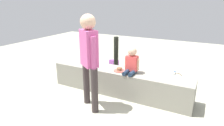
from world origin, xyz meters
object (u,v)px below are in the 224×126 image
at_px(water_bottle_near_gift, 174,76).
at_px(cake_box_white, 98,69).
at_px(cake_plate, 120,70).
at_px(handbag_black_leather, 133,80).
at_px(adult_standing, 89,54).
at_px(handbag_brown_canvas, 177,83).
at_px(gift_bag, 114,65).
at_px(child_seated, 132,62).

relative_size(water_bottle_near_gift, cake_box_white, 0.71).
xyz_separation_m(cake_plate, water_bottle_near_gift, (0.83, 1.21, -0.40)).
bearing_deg(handbag_black_leather, adult_standing, -104.70).
bearing_deg(handbag_brown_canvas, gift_bag, 167.22).
bearing_deg(water_bottle_near_gift, gift_bag, -179.76).
distance_m(gift_bag, cake_box_white, 0.45).
bearing_deg(child_seated, cake_box_white, 145.60).
height_order(cake_plate, gift_bag, cake_plate).
bearing_deg(gift_bag, handbag_brown_canvas, -12.78).
bearing_deg(handbag_brown_canvas, handbag_black_leather, -160.19).
height_order(child_seated, gift_bag, child_seated).
relative_size(child_seated, gift_bag, 1.50).
height_order(adult_standing, handbag_brown_canvas, adult_standing).
bearing_deg(handbag_black_leather, gift_bag, 139.55).
xyz_separation_m(child_seated, cake_box_white, (-1.27, 0.87, -0.64)).
bearing_deg(cake_plate, water_bottle_near_gift, 55.53).
xyz_separation_m(handbag_black_leather, handbag_brown_canvas, (0.86, 0.31, -0.01)).
height_order(cake_plate, handbag_black_leather, cake_plate).
relative_size(adult_standing, handbag_brown_canvas, 4.71).
distance_m(child_seated, water_bottle_near_gift, 1.46).
distance_m(cake_box_white, handbag_brown_canvas, 1.99).
bearing_deg(child_seated, adult_standing, -124.24).
relative_size(adult_standing, cake_box_white, 4.94).
xyz_separation_m(child_seated, adult_standing, (-0.46, -0.68, 0.25)).
height_order(adult_standing, cake_box_white, adult_standing).
relative_size(child_seated, cake_box_white, 1.52).
bearing_deg(water_bottle_near_gift, handbag_black_leather, -136.99).
relative_size(cake_box_white, handbag_black_leather, 0.90).
xyz_separation_m(water_bottle_near_gift, handbag_black_leather, (-0.75, -0.70, 0.02)).
bearing_deg(cake_box_white, handbag_brown_canvas, -1.98).
distance_m(water_bottle_near_gift, cake_box_white, 1.90).
distance_m(child_seated, cake_box_white, 1.67).
distance_m(child_seated, gift_bag, 1.63).
height_order(child_seated, handbag_brown_canvas, child_seated).
relative_size(adult_standing, gift_bag, 4.88).
bearing_deg(gift_bag, water_bottle_near_gift, 0.24).
bearing_deg(handbag_brown_canvas, cake_box_white, 178.02).
xyz_separation_m(adult_standing, water_bottle_near_gift, (1.05, 1.87, -0.84)).
bearing_deg(adult_standing, cake_plate, 71.05).
xyz_separation_m(gift_bag, water_bottle_near_gift, (1.56, 0.01, -0.04)).
relative_size(gift_bag, handbag_black_leather, 0.92).
distance_m(child_seated, handbag_black_leather, 0.77).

